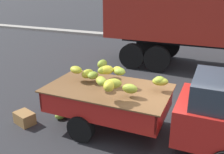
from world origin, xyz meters
The scene contains 5 objects.
ground centered at (0.00, 0.00, 0.00)m, with size 220.00×220.00×0.00m, color #28282B.
curb_strip centered at (0.00, 10.66, 0.08)m, with size 80.00×0.80×0.16m, color gray.
pickup_truck centered at (0.57, -0.24, 0.89)m, with size 5.20×1.79×1.70m.
fallen_banana_bunch_near_tailgate centered at (-2.81, -0.38, 0.09)m, with size 0.33×0.24×0.19m, color olive.
produce_crate centered at (-3.51, -0.98, 0.16)m, with size 0.52×0.36×0.31m, color olive.
Camera 1 is at (0.84, -5.23, 3.40)m, focal length 39.83 mm.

